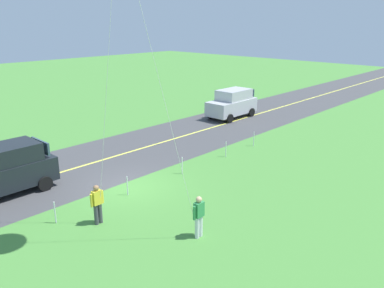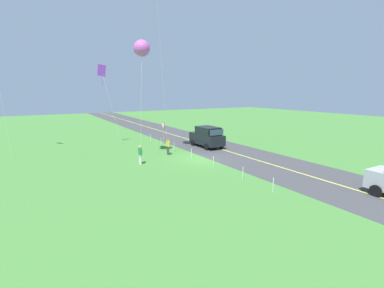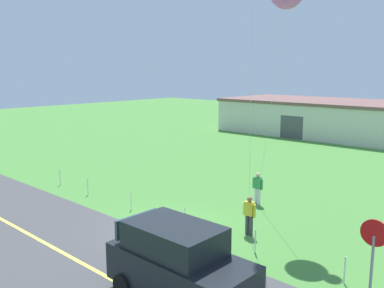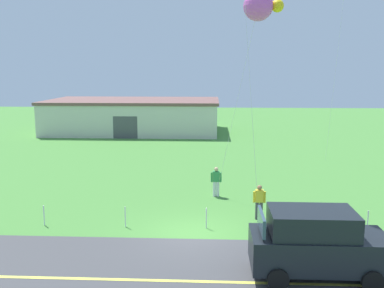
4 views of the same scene
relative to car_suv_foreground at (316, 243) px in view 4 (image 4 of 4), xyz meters
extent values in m
cube|color=#478438|center=(-4.20, 3.42, -1.20)|extent=(120.00, 120.00, 0.10)
cube|color=#424244|center=(-4.20, -0.58, -1.15)|extent=(120.00, 7.00, 0.00)
cube|color=#E5E04C|center=(-4.20, -0.58, -1.15)|extent=(120.00, 0.16, 0.00)
cube|color=black|center=(0.08, 0.00, -0.26)|extent=(4.40, 1.90, 1.10)
cube|color=black|center=(-0.17, 0.00, 0.69)|extent=(2.73, 1.75, 0.80)
cube|color=#334756|center=(0.91, 0.00, 0.69)|extent=(0.10, 1.62, 0.64)
cube|color=#334756|center=(-1.79, 0.00, 0.69)|extent=(0.10, 1.62, 0.60)
cylinder|color=black|center=(1.51, 0.95, -0.81)|extent=(0.68, 0.22, 0.68)
cylinder|color=black|center=(1.51, -0.95, -0.81)|extent=(0.68, 0.22, 0.68)
cylinder|color=black|center=(-1.35, 0.95, -0.81)|extent=(0.68, 0.22, 0.68)
cylinder|color=black|center=(-1.35, -0.95, -0.81)|extent=(0.68, 0.22, 0.68)
cylinder|color=#3F3F47|center=(-1.37, 5.35, -0.74)|extent=(0.16, 0.16, 0.82)
cylinder|color=#3F3F47|center=(-1.19, 5.35, -0.74)|extent=(0.16, 0.16, 0.82)
cube|color=yellow|center=(-1.28, 5.35, -0.05)|extent=(0.36, 0.22, 0.56)
cylinder|color=yellow|center=(-1.52, 5.35, -0.10)|extent=(0.10, 0.10, 0.52)
cylinder|color=yellow|center=(-1.04, 5.35, -0.10)|extent=(0.10, 0.10, 0.52)
sphere|color=#9E704C|center=(-1.28, 5.35, 0.34)|extent=(0.22, 0.22, 0.22)
cylinder|color=silver|center=(-3.29, 8.83, -0.74)|extent=(0.16, 0.16, 0.82)
cylinder|color=silver|center=(-3.11, 8.83, -0.74)|extent=(0.16, 0.16, 0.82)
cube|color=#338C4C|center=(-3.20, 8.83, -0.05)|extent=(0.36, 0.22, 0.56)
cylinder|color=#338C4C|center=(-3.44, 8.83, -0.10)|extent=(0.10, 0.10, 0.52)
cylinder|color=#338C4C|center=(-2.96, 8.83, -0.10)|extent=(0.10, 0.10, 0.52)
sphere|color=#D8AD84|center=(-3.20, 8.83, 0.34)|extent=(0.22, 0.22, 0.22)
cylinder|color=silver|center=(-1.98, 6.20, 7.73)|extent=(1.43, 1.71, 17.76)
cylinder|color=silver|center=(-2.26, 8.26, 3.67)|extent=(1.90, 1.17, 9.65)
sphere|color=#D859BF|center=(-1.32, 7.68, 8.49)|extent=(1.40, 1.40, 1.40)
sphere|color=yellow|center=(-0.42, 7.68, 8.49)|extent=(0.60, 0.60, 0.60)
cylinder|color=silver|center=(5.51, 18.66, 5.97)|extent=(1.02, 0.71, 14.25)
cube|color=beige|center=(-11.98, 32.91, 0.45)|extent=(18.00, 10.00, 3.20)
cube|color=brown|center=(-11.98, 32.91, 2.20)|extent=(18.36, 10.20, 0.30)
cube|color=#4C4C51|center=(-11.98, 27.96, -0.05)|extent=(2.40, 0.12, 2.20)
cylinder|color=silver|center=(-10.70, 4.12, -0.70)|extent=(0.05, 0.05, 0.90)
cylinder|color=silver|center=(-7.13, 4.12, -0.70)|extent=(0.05, 0.05, 0.90)
cylinder|color=silver|center=(-3.64, 4.12, -0.70)|extent=(0.05, 0.05, 0.90)
cylinder|color=silver|center=(-0.16, 4.12, -0.70)|extent=(0.05, 0.05, 0.90)
cylinder|color=silver|center=(3.13, 4.12, -0.70)|extent=(0.05, 0.05, 0.90)
camera|label=1|loc=(6.08, 17.20, 6.37)|focal=36.56mm
camera|label=2|loc=(-24.63, 16.39, 4.89)|focal=25.63mm
camera|label=3|loc=(7.69, -7.88, 5.35)|focal=38.99mm
camera|label=4|loc=(-3.40, -13.32, 5.55)|focal=40.05mm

